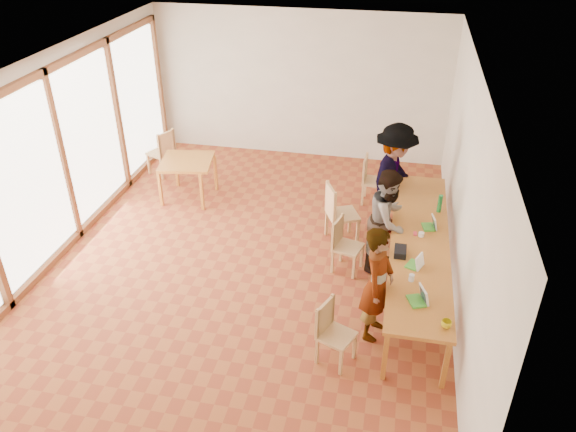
# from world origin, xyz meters

# --- Properties ---
(ground) EXTENTS (8.00, 8.00, 0.00)m
(ground) POSITION_xyz_m (0.00, 0.00, 0.00)
(ground) COLOR #9D4E26
(ground) RESTS_ON ground
(wall_back) EXTENTS (6.00, 0.10, 3.00)m
(wall_back) POSITION_xyz_m (0.00, 4.00, 1.50)
(wall_back) COLOR beige
(wall_back) RESTS_ON ground
(wall_front) EXTENTS (6.00, 0.10, 3.00)m
(wall_front) POSITION_xyz_m (0.00, -4.00, 1.50)
(wall_front) COLOR beige
(wall_front) RESTS_ON ground
(wall_right) EXTENTS (0.10, 8.00, 3.00)m
(wall_right) POSITION_xyz_m (3.00, 0.00, 1.50)
(wall_right) COLOR beige
(wall_right) RESTS_ON ground
(window_wall) EXTENTS (0.10, 8.00, 3.00)m
(window_wall) POSITION_xyz_m (-2.96, 0.00, 1.50)
(window_wall) COLOR white
(window_wall) RESTS_ON ground
(ceiling) EXTENTS (6.00, 8.00, 0.04)m
(ceiling) POSITION_xyz_m (0.00, 0.00, 3.02)
(ceiling) COLOR white
(ceiling) RESTS_ON wall_back
(communal_table) EXTENTS (0.80, 4.00, 0.75)m
(communal_table) POSITION_xyz_m (2.50, -0.16, 0.70)
(communal_table) COLOR #C97D2C
(communal_table) RESTS_ON ground
(side_table) EXTENTS (0.90, 0.90, 0.75)m
(side_table) POSITION_xyz_m (-1.62, 1.64, 0.67)
(side_table) COLOR #C97D2C
(side_table) RESTS_ON ground
(chair_near) EXTENTS (0.51, 0.51, 0.44)m
(chair_near) POSITION_xyz_m (1.49, -1.90, 0.51)
(chair_near) COLOR #E0AA70
(chair_near) RESTS_ON ground
(chair_mid) EXTENTS (0.48, 0.48, 0.45)m
(chair_mid) POSITION_xyz_m (1.41, -0.01, 0.52)
(chair_mid) COLOR #E0AA70
(chair_mid) RESTS_ON ground
(chair_far) EXTENTS (0.62, 0.62, 0.53)m
(chair_far) POSITION_xyz_m (1.22, 0.73, 0.61)
(chair_far) COLOR #E0AA70
(chair_far) RESTS_ON ground
(chair_empty) EXTENTS (0.43, 0.43, 0.47)m
(chair_empty) POSITION_xyz_m (1.63, 2.16, 0.54)
(chair_empty) COLOR #E0AA70
(chair_empty) RESTS_ON ground
(chair_spare) EXTENTS (0.57, 0.57, 0.50)m
(chair_spare) POSITION_xyz_m (-2.41, 2.45, 0.57)
(chair_spare) COLOR #E0AA70
(chair_spare) RESTS_ON ground
(person_near) EXTENTS (0.49, 0.64, 1.57)m
(person_near) POSITION_xyz_m (1.99, -1.34, 0.79)
(person_near) COLOR gray
(person_near) RESTS_ON ground
(person_mid) EXTENTS (0.84, 0.94, 1.60)m
(person_mid) POSITION_xyz_m (2.04, 0.20, 0.80)
(person_mid) COLOR gray
(person_mid) RESTS_ON ground
(person_far) EXTENTS (1.03, 1.35, 1.85)m
(person_far) POSITION_xyz_m (2.05, 1.32, 0.93)
(person_far) COLOR gray
(person_far) RESTS_ON ground
(laptop_near) EXTENTS (0.28, 0.30, 0.20)m
(laptop_near) POSITION_xyz_m (2.50, -1.53, 0.81)
(laptop_near) COLOR green
(laptop_near) RESTS_ON communal_table
(laptop_mid) EXTENTS (0.26, 0.27, 0.19)m
(laptop_mid) POSITION_xyz_m (2.45, -0.82, 0.80)
(laptop_mid) COLOR green
(laptop_mid) RESTS_ON communal_table
(laptop_far) EXTENTS (0.23, 0.25, 0.19)m
(laptop_far) POSITION_xyz_m (2.65, 0.20, 0.80)
(laptop_far) COLOR green
(laptop_far) RESTS_ON communal_table
(yellow_mug) EXTENTS (0.13, 0.13, 0.09)m
(yellow_mug) POSITION_xyz_m (2.79, -1.93, 0.80)
(yellow_mug) COLOR gold
(yellow_mug) RESTS_ON communal_table
(green_bottle) EXTENTS (0.07, 0.07, 0.28)m
(green_bottle) POSITION_xyz_m (2.77, 0.69, 0.89)
(green_bottle) COLOR #1E732F
(green_bottle) RESTS_ON communal_table
(clear_glass) EXTENTS (0.07, 0.07, 0.09)m
(clear_glass) POSITION_xyz_m (2.40, -1.14, 0.80)
(clear_glass) COLOR silver
(clear_glass) RESTS_ON communal_table
(condiment_cup) EXTENTS (0.08, 0.08, 0.06)m
(condiment_cup) POSITION_xyz_m (2.51, -0.06, 0.78)
(condiment_cup) COLOR white
(condiment_cup) RESTS_ON communal_table
(pink_phone) EXTENTS (0.05, 0.10, 0.01)m
(pink_phone) POSITION_xyz_m (2.43, -0.02, 0.76)
(pink_phone) COLOR #D83343
(pink_phone) RESTS_ON communal_table
(black_pouch) EXTENTS (0.16, 0.26, 0.09)m
(black_pouch) POSITION_xyz_m (2.24, -0.58, 0.80)
(black_pouch) COLOR black
(black_pouch) RESTS_ON communal_table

